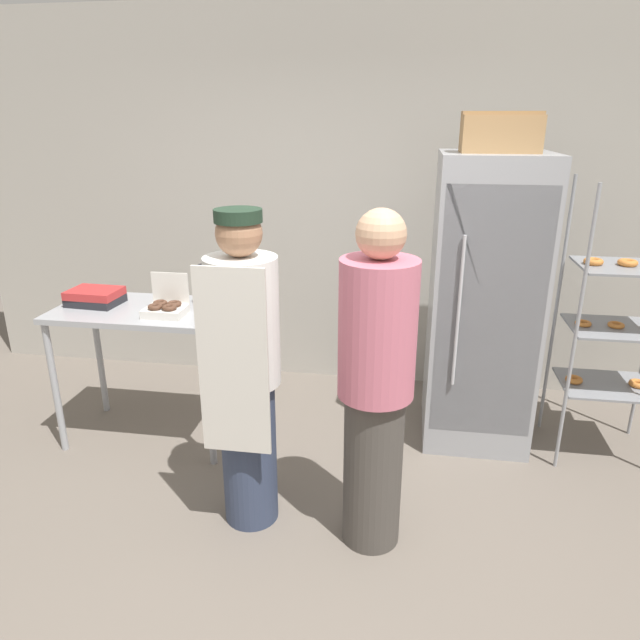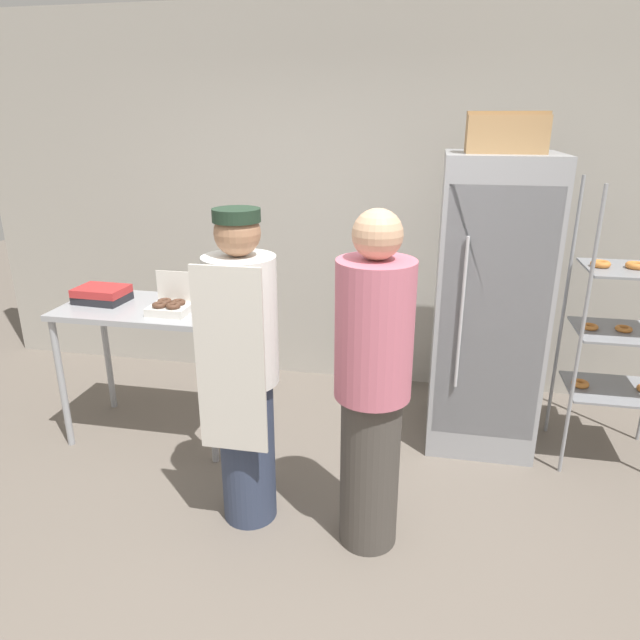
# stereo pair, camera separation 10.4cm
# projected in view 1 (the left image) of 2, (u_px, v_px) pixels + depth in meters

# --- Properties ---
(ground_plane) EXTENTS (14.00, 14.00, 0.00)m
(ground_plane) POSITION_uv_depth(u_px,v_px,m) (307.00, 574.00, 2.72)
(ground_plane) COLOR #6B6056
(back_wall) EXTENTS (6.40, 0.12, 2.86)m
(back_wall) POSITION_uv_depth(u_px,v_px,m) (359.00, 204.00, 4.39)
(back_wall) COLOR #ADA89E
(back_wall) RESTS_ON ground_plane
(refrigerator) EXTENTS (0.66, 0.73, 1.87)m
(refrigerator) POSITION_uv_depth(u_px,v_px,m) (483.00, 303.00, 3.66)
(refrigerator) COLOR #9EA0A5
(refrigerator) RESTS_ON ground_plane
(baking_rack) EXTENTS (0.61, 0.51, 1.74)m
(baking_rack) POSITION_uv_depth(u_px,v_px,m) (616.00, 325.00, 3.47)
(baking_rack) COLOR #93969B
(baking_rack) RESTS_ON ground_plane
(prep_counter) EXTENTS (1.10, 0.62, 0.92)m
(prep_counter) POSITION_uv_depth(u_px,v_px,m) (144.00, 325.00, 3.67)
(prep_counter) COLOR #9EA0A5
(prep_counter) RESTS_ON ground_plane
(donut_box) EXTENTS (0.24, 0.20, 0.24)m
(donut_box) POSITION_uv_depth(u_px,v_px,m) (166.00, 307.00, 3.48)
(donut_box) COLOR silver
(donut_box) RESTS_ON prep_counter
(blender_pitcher) EXTENTS (0.12, 0.12, 0.27)m
(blender_pitcher) POSITION_uv_depth(u_px,v_px,m) (206.00, 288.00, 3.63)
(blender_pitcher) COLOR #99999E
(blender_pitcher) RESTS_ON prep_counter
(binder_stack) EXTENTS (0.33, 0.26, 0.10)m
(binder_stack) POSITION_uv_depth(u_px,v_px,m) (95.00, 297.00, 3.68)
(binder_stack) COLOR #232328
(binder_stack) RESTS_ON prep_counter
(cardboard_storage_box) EXTENTS (0.45, 0.29, 0.23)m
(cardboard_storage_box) POSITION_uv_depth(u_px,v_px,m) (500.00, 133.00, 3.27)
(cardboard_storage_box) COLOR #A87F51
(cardboard_storage_box) RESTS_ON refrigerator
(person_baker) EXTENTS (0.35, 0.37, 1.67)m
(person_baker) POSITION_uv_depth(u_px,v_px,m) (245.00, 371.00, 2.84)
(person_baker) COLOR #333D56
(person_baker) RESTS_ON ground_plane
(person_customer) EXTENTS (0.36, 0.36, 1.70)m
(person_customer) POSITION_uv_depth(u_px,v_px,m) (376.00, 386.00, 2.68)
(person_customer) COLOR #47423D
(person_customer) RESTS_ON ground_plane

